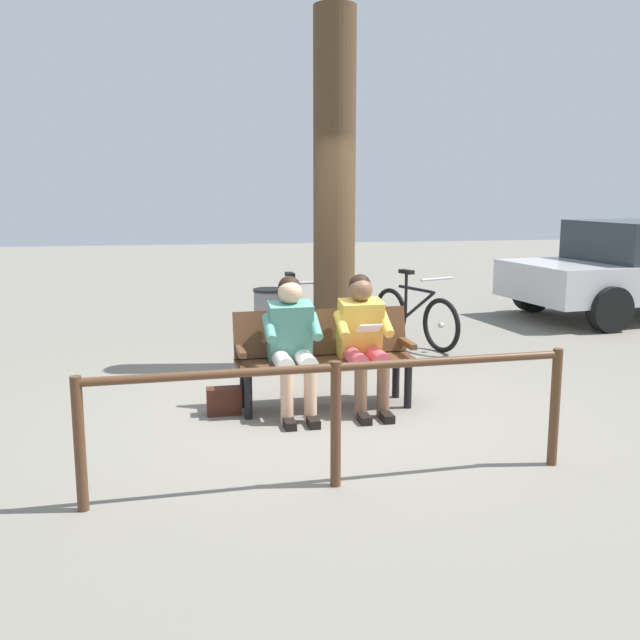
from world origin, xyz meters
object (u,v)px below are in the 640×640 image
object	(u,v)px
litter_bin	(269,328)
bicycle_purple	(414,317)
bicycle_silver	(350,319)
bicycle_blue	(293,321)
person_companion	(292,339)
handbag	(224,401)
bench	(324,351)
person_reading	(363,336)
tree_trunk	(334,194)

from	to	relation	value
litter_bin	bicycle_purple	size ratio (longest dim) A/B	0.55
bicycle_silver	bicycle_blue	size ratio (longest dim) A/B	0.98
person_companion	handbag	world-z (taller)	person_companion
person_companion	bicycle_purple	world-z (taller)	person_companion
person_companion	bicycle_blue	size ratio (longest dim) A/B	0.71
bench	bicycle_silver	xyz separation A→B (m)	(-0.76, -2.35, -0.15)
bench	handbag	world-z (taller)	bench
person_reading	person_companion	bearing A→B (deg)	-0.05
bicycle_purple	bicycle_silver	world-z (taller)	same
bench	person_reading	xyz separation A→B (m)	(-0.33, 0.15, 0.16)
handbag	bicycle_blue	bearing A→B (deg)	-111.27
handbag	person_companion	bearing A→B (deg)	174.74
litter_bin	bicycle_purple	xyz separation A→B (m)	(-1.93, -0.87, -0.08)
bicycle_purple	bicycle_silver	size ratio (longest dim) A/B	0.96
tree_trunk	bicycle_purple	bearing A→B (deg)	-141.48
bicycle_silver	tree_trunk	bearing A→B (deg)	-9.04
bench	person_reading	distance (m)	0.39
handbag	bicycle_silver	world-z (taller)	bicycle_silver
tree_trunk	litter_bin	world-z (taller)	tree_trunk
bench	bicycle_silver	world-z (taller)	bicycle_silver
person_companion	litter_bin	bearing A→B (deg)	-91.77
tree_trunk	bicycle_purple	xyz separation A→B (m)	(-1.23, -0.98, -1.53)
person_reading	bicycle_blue	size ratio (longest dim) A/B	0.71
bicycle_purple	bicycle_blue	bearing A→B (deg)	-108.95
person_companion	litter_bin	size ratio (longest dim) A/B	1.37
handbag	tree_trunk	xyz separation A→B (m)	(-1.27, -1.51, 1.77)
person_reading	litter_bin	size ratio (longest dim) A/B	1.37
bicycle_purple	bicycle_silver	distance (m)	0.83
bench	person_companion	distance (m)	0.39
bicycle_blue	handbag	bearing A→B (deg)	-24.75
person_companion	bicycle_silver	size ratio (longest dim) A/B	0.73
handbag	bicycle_purple	distance (m)	3.53
bicycle_silver	bicycle_blue	bearing A→B (deg)	-72.62
handbag	person_reading	bearing A→B (deg)	178.85
bench	litter_bin	size ratio (longest dim) A/B	1.85
handbag	bicycle_purple	bearing A→B (deg)	-135.15
bench	litter_bin	world-z (taller)	litter_bin
bicycle_silver	bicycle_blue	distance (m)	0.72
handbag	bicycle_silver	size ratio (longest dim) A/B	0.18
tree_trunk	handbag	bearing A→B (deg)	49.88
person_reading	person_companion	world-z (taller)	same
person_companion	bicycle_blue	world-z (taller)	person_companion
person_reading	litter_bin	world-z (taller)	person_reading
bench	litter_bin	xyz separation A→B (m)	(0.34, -1.49, -0.07)
bench	bicycle_silver	distance (m)	2.47
person_reading	bicycle_purple	size ratio (longest dim) A/B	0.76
handbag	bicycle_silver	xyz separation A→B (m)	(-1.66, -2.48, 0.24)
bench	person_reading	bearing A→B (deg)	152.72
person_companion	handbag	size ratio (longest dim) A/B	4.00
person_companion	handbag	xyz separation A→B (m)	(0.60, -0.05, -0.54)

